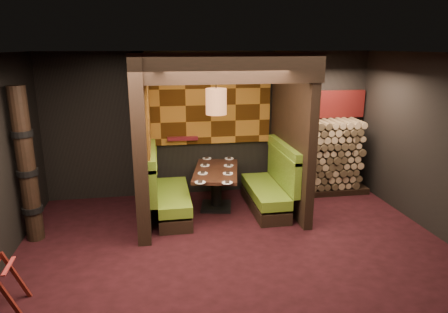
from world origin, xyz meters
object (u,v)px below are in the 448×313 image
booth_bench_right (270,188)px  totem_column (27,167)px  booth_bench_left (167,194)px  firewood_stack (325,157)px  dining_table (216,182)px  pendant_lamp (216,101)px

booth_bench_right → totem_column: bearing=-172.1°
booth_bench_left → totem_column: bearing=-165.2°
booth_bench_left → firewood_stack: (3.25, 0.70, 0.35)m
dining_table → totem_column: bearing=-166.0°
booth_bench_left → dining_table: bearing=12.1°
booth_bench_left → booth_bench_right: bearing=0.0°
totem_column → firewood_stack: totem_column is taller
booth_bench_right → dining_table: size_ratio=1.03×
pendant_lamp → firewood_stack: (2.34, 0.55, -1.26)m
firewood_stack → dining_table: bearing=-167.8°
booth_bench_right → booth_bench_left: bearing=180.0°
dining_table → pendant_lamp: pendant_lamp is taller
totem_column → dining_table: bearing=14.0°
dining_table → pendant_lamp: 1.49m
dining_table → totem_column: 3.16m
booth_bench_right → dining_table: booth_bench_right is taller
booth_bench_left → dining_table: (0.91, 0.20, 0.12)m
dining_table → pendant_lamp: bearing=-90.0°
firewood_stack → pendant_lamp: bearing=-166.7°
totem_column → booth_bench_left: bearing=14.8°
pendant_lamp → booth_bench_left: bearing=-170.9°
pendant_lamp → totem_column: 3.18m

